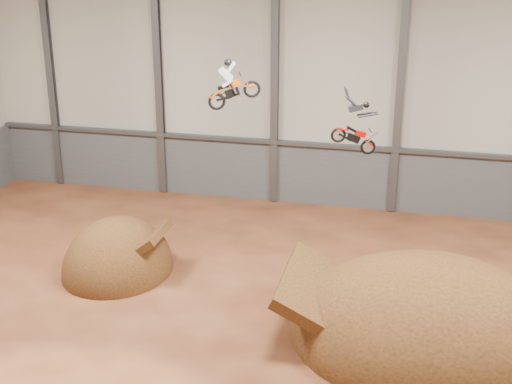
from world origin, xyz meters
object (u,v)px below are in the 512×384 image
Objects in this scene: takeoff_ramp at (119,270)px; landing_ramp at (427,338)px; fmx_rider_b at (351,121)px; fmx_rider_a at (237,79)px.

landing_ramp is at bearing -10.89° from takeoff_ramp.
fmx_rider_b is (-3.46, 1.80, 7.90)m from landing_ramp.
takeoff_ramp is 0.54× the size of landing_ramp.
fmx_rider_a reaches higher than landing_ramp.
takeoff_ramp is at bearing 157.12° from fmx_rider_a.
fmx_rider_a is at bearing -2.50° from takeoff_ramp.
landing_ramp is 4.93× the size of fmx_rider_a.
fmx_rider_a is at bearing 156.37° from fmx_rider_b.
landing_ramp is 8.81m from fmx_rider_b.
fmx_rider_b is (10.38, -0.87, 7.90)m from takeoff_ramp.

